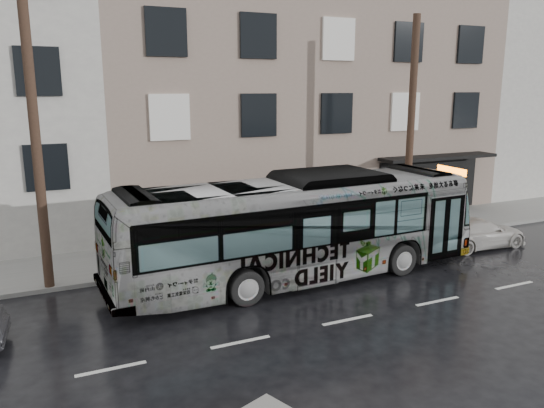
{
  "coord_description": "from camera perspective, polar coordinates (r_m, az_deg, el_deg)",
  "views": [
    {
      "loc": [
        -7.58,
        -14.16,
        6.37
      ],
      "look_at": [
        -0.06,
        2.5,
        2.32
      ],
      "focal_mm": 35.0,
      "sensor_mm": 36.0,
      "label": 1
    }
  ],
  "objects": [
    {
      "name": "sidewalk",
      "position": [
        21.45,
        -2.5,
        -4.57
      ],
      "size": [
        90.0,
        3.6,
        0.15
      ],
      "primitive_type": "cube",
      "color": "gray",
      "rests_on": "ground"
    },
    {
      "name": "utility_pole_rear",
      "position": [
        17.54,
        -24.04,
        5.8
      ],
      "size": [
        0.3,
        0.3,
        9.0
      ],
      "primitive_type": "cylinder",
      "color": "#3E2A1F",
      "rests_on": "sidewalk"
    },
    {
      "name": "building_filler",
      "position": [
        41.46,
        25.81,
        10.78
      ],
      "size": [
        18.0,
        12.0,
        12.0
      ],
      "primitive_type": "cube",
      "color": "beige",
      "rests_on": "ground"
    },
    {
      "name": "ground",
      "position": [
        17.28,
        3.65,
        -9.16
      ],
      "size": [
        120.0,
        120.0,
        0.0
      ],
      "primitive_type": "plane",
      "color": "black",
      "rests_on": "ground"
    },
    {
      "name": "sign_post",
      "position": [
        23.67,
        16.32,
        -0.25
      ],
      "size": [
        0.06,
        0.06,
        2.4
      ],
      "primitive_type": "cylinder",
      "color": "slate",
      "rests_on": "sidewalk"
    },
    {
      "name": "building_taupe",
      "position": [
        29.67,
        0.82,
        10.82
      ],
      "size": [
        20.0,
        12.0,
        11.0
      ],
      "primitive_type": "cube",
      "color": "gray",
      "rests_on": "ground"
    },
    {
      "name": "bus",
      "position": [
        17.69,
        2.77,
        -2.55
      ],
      "size": [
        12.92,
        3.52,
        3.57
      ],
      "primitive_type": "imported",
      "rotation": [
        0.0,
        0.0,
        1.61
      ],
      "color": "#B2B2B2",
      "rests_on": "ground"
    },
    {
      "name": "white_sedan",
      "position": [
        23.02,
        21.28,
        -2.9
      ],
      "size": [
        4.18,
        1.82,
        1.2
      ],
      "primitive_type": "imported",
      "rotation": [
        0.0,
        0.0,
        1.54
      ],
      "color": "#B5B1AC",
      "rests_on": "ground"
    },
    {
      "name": "utility_pole_front",
      "position": [
        22.5,
        14.69,
        7.71
      ],
      "size": [
        0.3,
        0.3,
        9.0
      ],
      "primitive_type": "cylinder",
      "color": "#3E2A1F",
      "rests_on": "sidewalk"
    }
  ]
}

